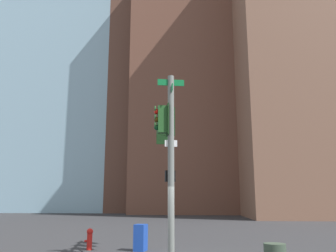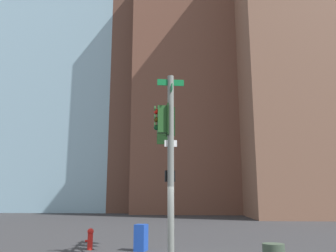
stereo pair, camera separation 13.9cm
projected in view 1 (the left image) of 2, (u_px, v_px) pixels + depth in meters
signal_pole_assembly at (166, 137)px, 13.74m from camera, size 1.35×4.21×6.60m
fire_hydrant at (90, 238)px, 14.58m from camera, size 0.34×0.26×0.87m
newspaper_box at (141, 237)px, 14.35m from camera, size 0.54×0.63×1.05m
building_brick_nearside at (307, 61)px, 46.09m from camera, size 18.16×17.96×39.77m
building_brick_midblock at (193, 95)px, 59.40m from camera, size 18.31×18.50×38.78m
building_glass_tower at (83, 55)px, 72.02m from camera, size 24.67×25.46×62.41m
building_brick_farside at (180, 101)px, 65.32m from camera, size 22.68×19.58×40.22m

